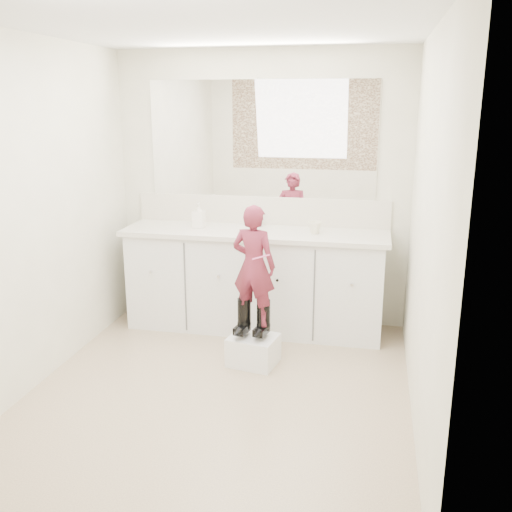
# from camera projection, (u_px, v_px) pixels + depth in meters

# --- Properties ---
(floor) EXTENTS (3.00, 3.00, 0.00)m
(floor) POSITION_uv_depth(u_px,v_px,m) (219.00, 393.00, 3.97)
(floor) COLOR #846A56
(floor) RESTS_ON ground
(ceiling) EXTENTS (3.00, 3.00, 0.00)m
(ceiling) POSITION_uv_depth(u_px,v_px,m) (212.00, 24.00, 3.34)
(ceiling) COLOR white
(ceiling) RESTS_ON wall_back
(wall_back) EXTENTS (2.60, 0.00, 2.60)m
(wall_back) POSITION_uv_depth(u_px,v_px,m) (261.00, 190.00, 5.07)
(wall_back) COLOR beige
(wall_back) RESTS_ON floor
(wall_front) EXTENTS (2.60, 0.00, 2.60)m
(wall_front) POSITION_uv_depth(u_px,v_px,m) (112.00, 302.00, 2.24)
(wall_front) COLOR beige
(wall_front) RESTS_ON floor
(wall_left) EXTENTS (0.00, 3.00, 3.00)m
(wall_left) POSITION_uv_depth(u_px,v_px,m) (33.00, 216.00, 3.91)
(wall_left) COLOR beige
(wall_left) RESTS_ON floor
(wall_right) EXTENTS (0.00, 3.00, 3.00)m
(wall_right) POSITION_uv_depth(u_px,v_px,m) (426.00, 233.00, 3.40)
(wall_right) COLOR beige
(wall_right) RESTS_ON floor
(vanity_cabinet) EXTENTS (2.20, 0.55, 0.85)m
(vanity_cabinet) POSITION_uv_depth(u_px,v_px,m) (255.00, 282.00, 5.01)
(vanity_cabinet) COLOR silver
(vanity_cabinet) RESTS_ON floor
(countertop) EXTENTS (2.28, 0.58, 0.04)m
(countertop) POSITION_uv_depth(u_px,v_px,m) (255.00, 233.00, 4.88)
(countertop) COLOR beige
(countertop) RESTS_ON vanity_cabinet
(backsplash) EXTENTS (2.28, 0.03, 0.25)m
(backsplash) POSITION_uv_depth(u_px,v_px,m) (261.00, 210.00, 5.10)
(backsplash) COLOR beige
(backsplash) RESTS_ON countertop
(mirror) EXTENTS (2.00, 0.02, 1.00)m
(mirror) POSITION_uv_depth(u_px,v_px,m) (261.00, 139.00, 4.94)
(mirror) COLOR white
(mirror) RESTS_ON wall_back
(dot_panel) EXTENTS (2.00, 0.01, 1.20)m
(dot_panel) POSITION_uv_depth(u_px,v_px,m) (105.00, 187.00, 2.13)
(dot_panel) COLOR #472819
(dot_panel) RESTS_ON wall_front
(faucet) EXTENTS (0.08, 0.08, 0.10)m
(faucet) POSITION_uv_depth(u_px,v_px,m) (258.00, 221.00, 5.02)
(faucet) COLOR silver
(faucet) RESTS_ON countertop
(cup) EXTENTS (0.14, 0.14, 0.10)m
(cup) POSITION_uv_depth(u_px,v_px,m) (315.00, 227.00, 4.76)
(cup) COLOR beige
(cup) RESTS_ON countertop
(soap_bottle) EXTENTS (0.11, 0.11, 0.22)m
(soap_bottle) POSITION_uv_depth(u_px,v_px,m) (199.00, 215.00, 4.98)
(soap_bottle) COLOR white
(soap_bottle) RESTS_ON countertop
(step_stool) EXTENTS (0.40, 0.35, 0.22)m
(step_stool) POSITION_uv_depth(u_px,v_px,m) (253.00, 350.00, 4.38)
(step_stool) COLOR white
(step_stool) RESTS_ON floor
(boot_left) EXTENTS (0.14, 0.21, 0.29)m
(boot_left) POSITION_uv_depth(u_px,v_px,m) (244.00, 317.00, 4.34)
(boot_left) COLOR black
(boot_left) RESTS_ON step_stool
(boot_right) EXTENTS (0.14, 0.21, 0.29)m
(boot_right) POSITION_uv_depth(u_px,v_px,m) (263.00, 318.00, 4.31)
(boot_right) COLOR black
(boot_right) RESTS_ON step_stool
(toddler) EXTENTS (0.37, 0.28, 0.92)m
(toddler) POSITION_uv_depth(u_px,v_px,m) (254.00, 266.00, 4.22)
(toddler) COLOR #AA3452
(toddler) RESTS_ON step_stool
(toothbrush) EXTENTS (0.14, 0.04, 0.06)m
(toothbrush) POSITION_uv_depth(u_px,v_px,m) (261.00, 257.00, 4.11)
(toothbrush) COLOR pink
(toothbrush) RESTS_ON toddler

